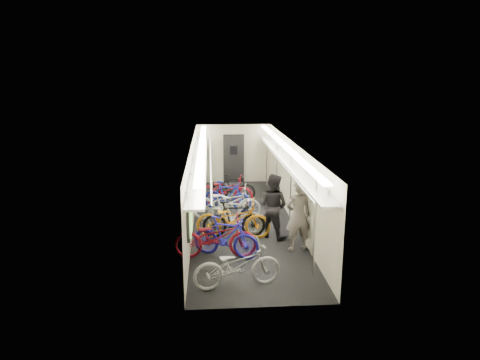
{
  "coord_description": "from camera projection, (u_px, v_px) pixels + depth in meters",
  "views": [
    {
      "loc": [
        -0.97,
        -12.33,
        4.32
      ],
      "look_at": [
        -0.05,
        0.6,
        1.15
      ],
      "focal_mm": 32.0,
      "sensor_mm": 36.0,
      "label": 1
    }
  ],
  "objects": [
    {
      "name": "bicycle_3",
      "position": [
        234.0,
        219.0,
        11.63
      ],
      "size": [
        1.74,
        0.54,
        1.04
      ],
      "primitive_type": "imported",
      "rotation": [
        0.0,
        0.0,
        1.54
      ],
      "color": "black",
      "rests_on": "ground"
    },
    {
      "name": "bicycle_5",
      "position": [
        234.0,
        215.0,
        12.03
      ],
      "size": [
        1.76,
        1.15,
        1.03
      ],
      "primitive_type": "imported",
      "rotation": [
        0.0,
        0.0,
        1.15
      ],
      "color": "silver",
      "rests_on": "ground"
    },
    {
      "name": "bicycle_0",
      "position": [
        237.0,
        265.0,
        8.87
      ],
      "size": [
        1.94,
        0.96,
        0.98
      ],
      "primitive_type": "imported",
      "rotation": [
        0.0,
        0.0,
        1.74
      ],
      "color": "#A0A0A4",
      "rests_on": "ground"
    },
    {
      "name": "bicycle_8",
      "position": [
        225.0,
        190.0,
        14.64
      ],
      "size": [
        2.02,
        1.07,
        1.01
      ],
      "primitive_type": "imported",
      "rotation": [
        0.0,
        0.0,
        1.35
      ],
      "color": "maroon",
      "rests_on": "ground"
    },
    {
      "name": "passenger_mid",
      "position": [
        273.0,
        206.0,
        11.57
      ],
      "size": [
        1.09,
        1.07,
        1.78
      ],
      "primitive_type": "imported",
      "rotation": [
        0.0,
        0.0,
        2.46
      ],
      "color": "black",
      "rests_on": "ground"
    },
    {
      "name": "bicycle_1",
      "position": [
        226.0,
        237.0,
        10.36
      ],
      "size": [
        1.76,
        1.11,
        1.02
      ],
      "primitive_type": "imported",
      "rotation": [
        0.0,
        0.0,
        1.17
      ],
      "color": "#221DAE",
      "rests_on": "ground"
    },
    {
      "name": "bicycle_2",
      "position": [
        216.0,
        237.0,
        10.32
      ],
      "size": [
        2.02,
        0.76,
        1.05
      ],
      "primitive_type": "imported",
      "rotation": [
        0.0,
        0.0,
        1.54
      ],
      "color": "maroon",
      "rests_on": "ground"
    },
    {
      "name": "bicycle_7",
      "position": [
        227.0,
        196.0,
        13.99
      ],
      "size": [
        1.68,
        1.03,
        0.98
      ],
      "primitive_type": "imported",
      "rotation": [
        0.0,
        0.0,
        1.19
      ],
      "color": "#1C27A8",
      "rests_on": "ground"
    },
    {
      "name": "bicycle_6",
      "position": [
        226.0,
        203.0,
        13.01
      ],
      "size": [
        2.21,
        1.06,
        1.11
      ],
      "primitive_type": "imported",
      "rotation": [
        0.0,
        0.0,
        1.42
      ],
      "color": "silver",
      "rests_on": "ground"
    },
    {
      "name": "passenger_near",
      "position": [
        298.0,
        216.0,
        10.67
      ],
      "size": [
        0.74,
        0.55,
        1.84
      ],
      "primitive_type": "imported",
      "rotation": [
        0.0,
        0.0,
        3.31
      ],
      "color": "slate",
      "rests_on": "ground"
    },
    {
      "name": "bicycle_9",
      "position": [
        233.0,
        187.0,
        15.14
      ],
      "size": [
        1.64,
        0.7,
        0.95
      ],
      "primitive_type": "imported",
      "rotation": [
        0.0,
        0.0,
        1.41
      ],
      "color": "black",
      "rests_on": "ground"
    },
    {
      "name": "train_car_shell",
      "position": [
        230.0,
        164.0,
        13.32
      ],
      "size": [
        10.0,
        10.0,
        10.0
      ],
      "color": "black",
      "rests_on": "ground"
    },
    {
      "name": "bicycle_4",
      "position": [
        233.0,
        219.0,
        11.6
      ],
      "size": [
        2.09,
        0.95,
        1.06
      ],
      "primitive_type": "imported",
      "rotation": [
        0.0,
        0.0,
        1.44
      ],
      "color": "orange",
      "rests_on": "ground"
    },
    {
      "name": "backpack",
      "position": [
        306.0,
        191.0,
        11.62
      ],
      "size": [
        0.27,
        0.17,
        0.38
      ],
      "primitive_type": "cube",
      "rotation": [
        0.0,
        0.0,
        0.11
      ],
      "color": "#A21023",
      "rests_on": "passenger_near"
    }
  ]
}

